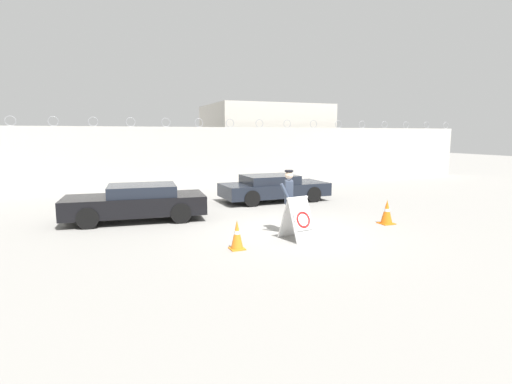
# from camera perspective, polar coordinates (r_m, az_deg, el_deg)

# --- Properties ---
(ground_plane) EXTENTS (90.00, 90.00, 0.00)m
(ground_plane) POSITION_cam_1_polar(r_m,az_deg,el_deg) (11.80, 5.04, -5.62)
(ground_plane) COLOR gray
(perimeter_wall) EXTENTS (36.00, 0.30, 3.66)m
(perimeter_wall) POSITION_cam_1_polar(r_m,az_deg,el_deg) (22.02, -8.07, 5.03)
(perimeter_wall) COLOR beige
(perimeter_wall) RESTS_ON ground_plane
(building_block) EXTENTS (7.71, 6.31, 4.79)m
(building_block) POSITION_cam_1_polar(r_m,az_deg,el_deg) (28.17, 1.21, 7.39)
(building_block) COLOR beige
(building_block) RESTS_ON ground_plane
(barricade_sign) EXTENTS (0.82, 0.98, 1.17)m
(barricade_sign) POSITION_cam_1_polar(r_m,az_deg,el_deg) (10.80, 6.07, -3.78)
(barricade_sign) COLOR white
(barricade_sign) RESTS_ON ground_plane
(security_guard) EXTENTS (0.56, 0.62, 1.82)m
(security_guard) POSITION_cam_1_polar(r_m,az_deg,el_deg) (11.42, 4.67, -0.83)
(security_guard) COLOR #514C42
(security_guard) RESTS_ON ground_plane
(traffic_cone_near) EXTENTS (0.43, 0.43, 0.77)m
(traffic_cone_near) POSITION_cam_1_polar(r_m,az_deg,el_deg) (13.30, 18.19, -2.73)
(traffic_cone_near) COLOR orange
(traffic_cone_near) RESTS_ON ground_plane
(traffic_cone_mid) EXTENTS (0.36, 0.36, 0.74)m
(traffic_cone_mid) POSITION_cam_1_polar(r_m,az_deg,el_deg) (9.89, -2.73, -6.12)
(traffic_cone_mid) COLOR orange
(traffic_cone_mid) RESTS_ON ground_plane
(parked_car_front_coupe) EXTENTS (4.60, 2.21, 1.18)m
(parked_car_front_coupe) POSITION_cam_1_polar(r_m,az_deg,el_deg) (13.70, -16.67, -1.39)
(parked_car_front_coupe) COLOR black
(parked_car_front_coupe) RESTS_ON ground_plane
(parked_car_rear_sedan) EXTENTS (4.51, 2.03, 1.12)m
(parked_car_rear_sedan) POSITION_cam_1_polar(r_m,az_deg,el_deg) (16.93, 2.50, 0.64)
(parked_car_rear_sedan) COLOR black
(parked_car_rear_sedan) RESTS_ON ground_plane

